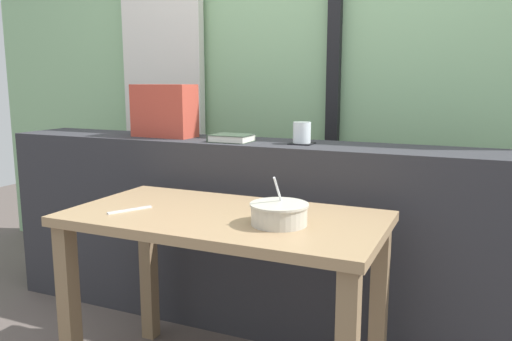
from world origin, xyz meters
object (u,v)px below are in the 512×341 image
Objects in this scene: closed_book at (231,138)px; juice_glass at (302,134)px; throw_pillow at (164,111)px; breakfast_table at (224,246)px; fork_utensil at (130,210)px; coaster_square at (302,144)px; soup_bowl at (279,214)px.

juice_glass is at bearing 7.64° from closed_book.
juice_glass is 0.29× the size of throw_pillow.
fork_utensil is (-0.34, -0.10, 0.12)m from breakfast_table.
fork_utensil is (-0.43, -0.67, -0.19)m from coaster_square.
juice_glass reaches higher than fork_utensil.
throw_pillow is 1.10m from soup_bowl.
throw_pillow is at bearing 179.23° from coaster_square.
closed_book is at bearing -172.36° from juice_glass.
soup_bowl is at bearing -77.70° from juice_glass.
closed_book is 0.67m from fork_utensil.
juice_glass is at bearing -0.77° from throw_pillow.
soup_bowl is 0.57m from fork_utensil.
throw_pillow is 1.64× the size of soup_bowl.
coaster_square is 0.82m from fork_utensil.
fork_utensil is at bearing -66.43° from throw_pillow.
breakfast_table is at bearing 45.08° from fork_utensil.
throw_pillow is at bearing 144.06° from soup_bowl.
juice_glass is at bearing 102.30° from soup_bowl.
closed_book is 0.75m from soup_bowl.
soup_bowl is at bearing 33.71° from fork_utensil.
throw_pillow reaches higher than breakfast_table.
closed_book is at bearing 128.98° from soup_bowl.
soup_bowl is (0.13, -0.61, -0.16)m from coaster_square.
coaster_square is (0.10, 0.57, 0.31)m from breakfast_table.
juice_glass is 0.48× the size of soup_bowl.
closed_book is 0.95× the size of soup_bowl.
coaster_square is 0.31× the size of throw_pillow.
juice_glass is at bearing 80.36° from breakfast_table.
soup_bowl is (0.13, -0.61, -0.20)m from juice_glass.
breakfast_table is at bearing -66.10° from closed_book.
juice_glass is at bearing 0.00° from coaster_square.
throw_pillow is 1.88× the size of fork_utensil.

